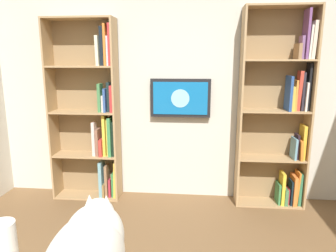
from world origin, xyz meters
name	(u,v)px	position (x,y,z in m)	size (l,w,h in m)	color
wall_back	(178,88)	(0.00, -2.23, 1.35)	(4.52, 0.06, 2.70)	beige
bookshelf_left	(282,115)	(-1.20, -2.06, 1.07)	(0.78, 0.28, 2.25)	tan
bookshelf_right	(93,115)	(1.00, -2.06, 1.03)	(0.81, 0.28, 2.15)	tan
wall_mounted_tv	(180,98)	(-0.04, -2.15, 1.24)	(0.71, 0.07, 0.45)	black
paper_towel_roll	(5,252)	(0.59, 0.36, 0.87)	(0.11, 0.11, 0.28)	white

